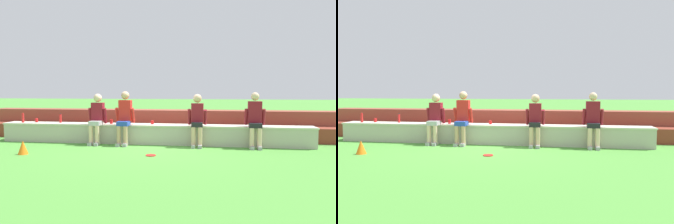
{
  "view_description": "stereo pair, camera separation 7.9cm",
  "coord_description": "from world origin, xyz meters",
  "views": [
    {
      "loc": [
        1.66,
        -8.1,
        1.49
      ],
      "look_at": [
        0.46,
        0.25,
        0.88
      ],
      "focal_mm": 33.21,
      "sensor_mm": 36.0,
      "label": 1
    },
    {
      "loc": [
        1.74,
        -8.09,
        1.49
      ],
      "look_at": [
        0.46,
        0.25,
        0.88
      ],
      "focal_mm": 33.21,
      "sensor_mm": 36.0,
      "label": 2
    }
  ],
  "objects": [
    {
      "name": "stone_seating_wall",
      "position": [
        0.0,
        0.25,
        0.28
      ],
      "size": [
        8.59,
        0.53,
        0.54
      ],
      "color": "#B7AF9E",
      "rests_on": "ground"
    },
    {
      "name": "person_center",
      "position": [
        1.27,
        -0.03,
        0.74
      ],
      "size": [
        0.49,
        0.5,
        1.37
      ],
      "color": "#DBAD89",
      "rests_on": "ground"
    },
    {
      "name": "ground_plane",
      "position": [
        0.0,
        0.0,
        0.0
      ],
      "size": [
        80.0,
        80.0,
        0.0
      ],
      "primitive_type": "plane",
      "color": "#4C9338"
    },
    {
      "name": "person_far_left",
      "position": [
        -1.47,
        -0.02,
        0.74
      ],
      "size": [
        0.51,
        0.58,
        1.38
      ],
      "color": "beige",
      "rests_on": "ground"
    },
    {
      "name": "water_bottle_near_right",
      "position": [
        -2.69,
        0.3,
        0.66
      ],
      "size": [
        0.06,
        0.06,
        0.26
      ],
      "color": "red",
      "rests_on": "stone_seating_wall"
    },
    {
      "name": "person_left_of_center",
      "position": [
        -0.69,
        -0.0,
        0.77
      ],
      "size": [
        0.51,
        0.6,
        1.44
      ],
      "color": "tan",
      "rests_on": "ground"
    },
    {
      "name": "brick_bleachers",
      "position": [
        0.0,
        1.5,
        0.35
      ],
      "size": [
        11.26,
        1.26,
        0.84
      ],
      "color": "brown",
      "rests_on": "ground"
    },
    {
      "name": "plastic_cup_middle",
      "position": [
        0.02,
        0.26,
        0.59
      ],
      "size": [
        0.08,
        0.08,
        0.1
      ],
      "primitive_type": "cylinder",
      "color": "red",
      "rests_on": "stone_seating_wall"
    },
    {
      "name": "plastic_cup_left_end",
      "position": [
        -1.14,
        0.25,
        0.6
      ],
      "size": [
        0.08,
        0.08,
        0.12
      ],
      "primitive_type": "cylinder",
      "color": "red",
      "rests_on": "stone_seating_wall"
    },
    {
      "name": "frisbee",
      "position": [
        0.29,
        -1.3,
        0.01
      ],
      "size": [
        0.23,
        0.23,
        0.02
      ],
      "primitive_type": "cylinder",
      "color": "red",
      "rests_on": "ground"
    },
    {
      "name": "plastic_cup_right_end",
      "position": [
        -3.44,
        0.3,
        0.59
      ],
      "size": [
        0.08,
        0.08,
        0.12
      ],
      "primitive_type": "cylinder",
      "color": "red",
      "rests_on": "stone_seating_wall"
    },
    {
      "name": "person_right_of_center",
      "position": [
        2.74,
        0.02,
        0.77
      ],
      "size": [
        0.52,
        0.52,
        1.42
      ],
      "color": "beige",
      "rests_on": "ground"
    },
    {
      "name": "water_bottle_center_gap",
      "position": [
        -3.8,
        0.2,
        0.67
      ],
      "size": [
        0.07,
        0.07,
        0.28
      ],
      "color": "red",
      "rests_on": "stone_seating_wall"
    },
    {
      "name": "sports_cone",
      "position": [
        -2.66,
        -1.56,
        0.16
      ],
      "size": [
        0.23,
        0.23,
        0.32
      ],
      "primitive_type": "cone",
      "color": "orange",
      "rests_on": "ground"
    }
  ]
}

